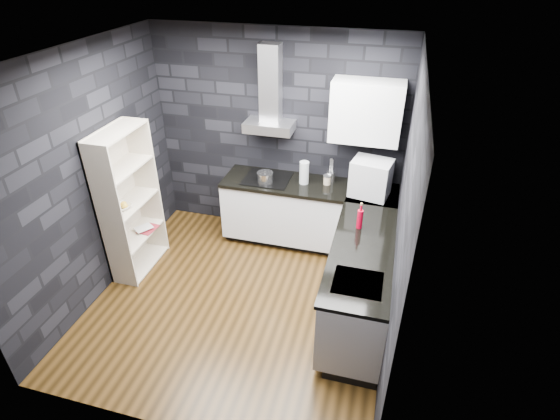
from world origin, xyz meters
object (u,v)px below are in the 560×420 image
at_px(pot, 265,178).
at_px(utensil_crock, 330,177).
at_px(red_bottle, 360,219).
at_px(fruit_bowl, 122,207).
at_px(glass_vase, 304,173).
at_px(storage_jar, 327,180).
at_px(appliance_garage, 371,178).
at_px(bookshelf, 130,203).

bearing_deg(pot, utensil_crock, 16.90).
xyz_separation_m(red_bottle, fruit_bowl, (-2.63, -0.33, -0.07)).
relative_size(glass_vase, storage_jar, 2.69).
relative_size(pot, fruit_bowl, 0.97).
relative_size(pot, utensil_crock, 1.41).
height_order(red_bottle, fruit_bowl, red_bottle).
xyz_separation_m(appliance_garage, red_bottle, (-0.04, -0.74, -0.12)).
distance_m(appliance_garage, bookshelf, 2.83).
relative_size(pot, appliance_garage, 0.44).
xyz_separation_m(bookshelf, fruit_bowl, (0.00, -0.14, 0.04)).
relative_size(glass_vase, red_bottle, 1.38).
bearing_deg(glass_vase, fruit_bowl, -147.94).
xyz_separation_m(utensil_crock, fruit_bowl, (-2.16, -1.28, -0.03)).
distance_m(pot, utensil_crock, 0.82).
height_order(glass_vase, red_bottle, glass_vase).
bearing_deg(bookshelf, glass_vase, 23.77).
height_order(pot, glass_vase, glass_vase).
distance_m(red_bottle, fruit_bowl, 2.65).
bearing_deg(bookshelf, fruit_bowl, -95.11).
bearing_deg(pot, fruit_bowl, -142.95).
height_order(utensil_crock, appliance_garage, appliance_garage).
bearing_deg(storage_jar, pot, -167.66).
bearing_deg(utensil_crock, red_bottle, -63.77).
bearing_deg(pot, glass_vase, 14.13).
distance_m(glass_vase, appliance_garage, 0.83).
distance_m(storage_jar, fruit_bowl, 2.45).
relative_size(storage_jar, utensil_crock, 0.78).
xyz_separation_m(glass_vase, bookshelf, (-1.85, -1.02, -0.15)).
bearing_deg(storage_jar, fruit_bowl, -150.55).
xyz_separation_m(utensil_crock, red_bottle, (0.47, -0.95, 0.04)).
bearing_deg(glass_vase, appliance_garage, -6.10).
xyz_separation_m(glass_vase, fruit_bowl, (-1.85, -1.16, -0.11)).
xyz_separation_m(appliance_garage, fruit_bowl, (-2.67, -1.07, -0.19)).
relative_size(glass_vase, utensil_crock, 2.11).
distance_m(pot, storage_jar, 0.77).
xyz_separation_m(pot, red_bottle, (1.26, -0.71, 0.04)).
bearing_deg(appliance_garage, red_bottle, -82.13).
xyz_separation_m(pot, storage_jar, (0.76, 0.17, -0.02)).
bearing_deg(bookshelf, pot, 28.09).
height_order(storage_jar, fruit_bowl, storage_jar).
distance_m(storage_jar, appliance_garage, 0.58).
relative_size(red_bottle, fruit_bowl, 1.06).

